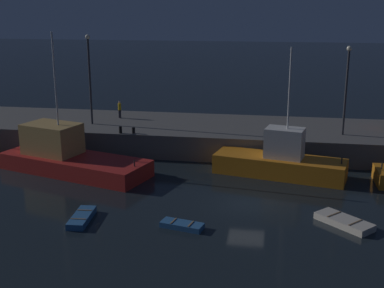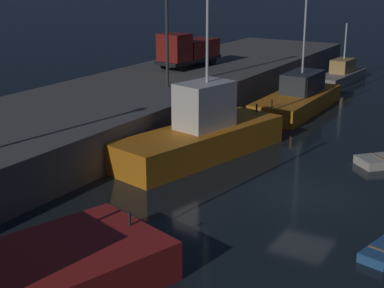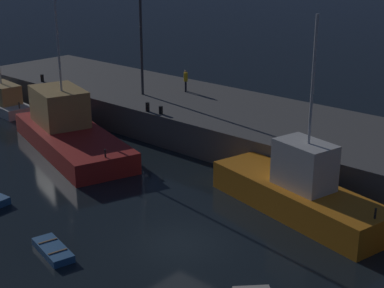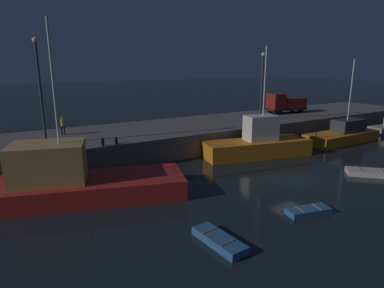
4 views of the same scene
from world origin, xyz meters
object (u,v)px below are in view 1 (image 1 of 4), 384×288
Objects in this scene: dockworker at (120,108)px; bollard_west at (134,130)px; lamp_post_west at (90,73)px; lamp_post_east at (347,84)px; rowboat_white_mid at (344,222)px; fishing_trawler_red at (68,156)px; dinghy_red_small at (182,225)px; fishing_boat_white at (280,161)px; bollard_east at (120,130)px; dinghy_orange_near at (82,218)px.

bollard_west is at bearing -62.35° from dockworker.
lamp_post_west is 1.09× the size of lamp_post_east.
rowboat_white_mid is 0.43× the size of lamp_post_west.
fishing_trawler_red is 14.62m from dinghy_red_small.
lamp_post_west is at bearing 94.97° from fishing_trawler_red.
dinghy_red_small is at bearing -168.08° from rowboat_white_mid.
fishing_trawler_red is 3.66× the size of rowboat_white_mid.
bollard_east is at bearing 168.69° from fishing_boat_white.
dockworker is 3.14× the size of bollard_west.
rowboat_white_mid is 5.65× the size of bollard_east.
bollard_east is at bearing 146.89° from rowboat_white_mid.
dinghy_orange_near reaches higher than dinghy_red_small.
lamp_post_west is at bearing 148.86° from bollard_west.
dinghy_red_small is at bearing -63.14° from dockworker.
dinghy_orange_near is 0.88× the size of rowboat_white_mid.
rowboat_white_mid is 0.47× the size of lamp_post_east.
fishing_trawler_red is 20.65× the size of bollard_east.
fishing_trawler_red is at bearing -174.28° from fishing_boat_white.
fishing_trawler_red is 4.74× the size of dinghy_red_small.
fishing_boat_white is at bearing -133.80° from lamp_post_east.
dinghy_orange_near is at bearing -72.19° from lamp_post_west.
lamp_post_east is 4.47× the size of dockworker.
dockworker is (-10.06, 19.86, 3.01)m from dinghy_red_small.
rowboat_white_mid is (16.33, 2.08, 0.01)m from dinghy_orange_near.
fishing_boat_white is at bearing -28.99° from dockworker.
fishing_boat_white is at bearing -11.31° from bollard_east.
dinghy_orange_near is 16.46m from rowboat_white_mid.
dinghy_orange_near is at bearing -87.96° from bollard_west.
fishing_boat_white is 1.28× the size of lamp_post_west.
dockworker is 2.69× the size of bollard_east.
dockworker is (-19.92, 17.78, 2.97)m from rowboat_white_mid.
dockworker is at bearing 107.80° from bollard_east.
dinghy_orange_near is 20.40m from dockworker.
rowboat_white_mid is 10.08m from dinghy_red_small.
dinghy_orange_near is at bearing -62.76° from fishing_trawler_red.
fishing_trawler_red is 6.45m from bollard_west.
bollard_west is (4.28, 4.67, 1.20)m from fishing_trawler_red.
rowboat_white_mid is at bearing -34.31° from lamp_post_west.
lamp_post_west is at bearing 145.69° from rowboat_white_mid.
fishing_boat_white is 18.39m from dockworker.
dinghy_red_small is 22.46m from dockworker.
fishing_boat_white reaches higher than bollard_east.
fishing_trawler_red is 22.32m from rowboat_white_mid.
dinghy_red_small is (6.47, 0.00, -0.03)m from dinghy_orange_near.
fishing_trawler_red reaches higher than fishing_boat_white.
fishing_trawler_red is 9.64m from lamp_post_west.
fishing_trawler_red reaches higher than rowboat_white_mid.
bollard_east is at bearing -39.55° from lamp_post_west.
lamp_post_west is at bearing 107.81° from dinghy_orange_near.
rowboat_white_mid is at bearing -18.83° from fishing_trawler_red.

